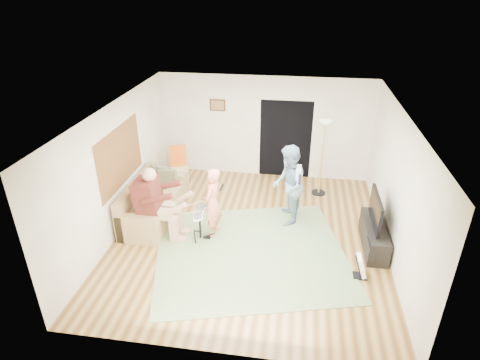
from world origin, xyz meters
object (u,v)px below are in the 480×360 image
(singer, at_px, (212,203))
(tv_cabinet, at_px, (374,236))
(guitar_spare, at_px, (362,265))
(guitarist, at_px, (288,185))
(torchiere_lamp, at_px, (323,145))
(dining_chair, at_px, (180,172))
(drum_kit, at_px, (200,226))
(sofa, at_px, (151,205))
(television, at_px, (376,210))

(singer, xyz_separation_m, tv_cabinet, (3.27, 0.04, -0.50))
(guitar_spare, bearing_deg, guitarist, 130.25)
(guitarist, xyz_separation_m, guitar_spare, (1.42, -1.68, -0.63))
(torchiere_lamp, bearing_deg, dining_chair, -179.06)
(guitarist, bearing_deg, drum_kit, -64.82)
(sofa, xyz_separation_m, torchiere_lamp, (3.77, 1.70, 1.01))
(guitar_spare, height_order, tv_cabinet, guitar_spare)
(guitarist, bearing_deg, tv_cabinet, 65.59)
(guitar_spare, relative_size, television, 0.83)
(guitar_spare, distance_m, torchiere_lamp, 3.34)
(drum_kit, xyz_separation_m, dining_chair, (-1.09, 2.29, 0.08))
(dining_chair, distance_m, television, 5.00)
(dining_chair, bearing_deg, sofa, -118.51)
(guitarist, distance_m, torchiere_lamp, 1.65)
(sofa, xyz_separation_m, dining_chair, (0.21, 1.64, 0.08))
(guitar_spare, bearing_deg, torchiere_lamp, 102.36)
(singer, height_order, torchiere_lamp, torchiere_lamp)
(guitarist, bearing_deg, guitar_spare, 37.17)
(drum_kit, relative_size, guitar_spare, 0.74)
(guitar_spare, height_order, torchiere_lamp, torchiere_lamp)
(singer, distance_m, guitar_spare, 3.12)
(drum_kit, height_order, torchiere_lamp, torchiere_lamp)
(torchiere_lamp, height_order, television, torchiere_lamp)
(sofa, relative_size, torchiere_lamp, 1.15)
(sofa, bearing_deg, dining_chair, 82.69)
(drum_kit, height_order, television, television)
(sofa, relative_size, tv_cabinet, 1.56)
(singer, distance_m, television, 3.22)
(drum_kit, height_order, guitarist, guitarist)
(sofa, distance_m, singer, 1.66)
(drum_kit, bearing_deg, torchiere_lamp, 43.45)
(sofa, xyz_separation_m, television, (4.75, -0.41, 0.56))
(sofa, height_order, drum_kit, sofa)
(guitar_spare, relative_size, tv_cabinet, 0.64)
(sofa, distance_m, television, 4.80)
(guitarist, height_order, television, guitarist)
(guitarist, relative_size, television, 1.64)
(guitar_spare, bearing_deg, sofa, 162.52)
(singer, distance_m, guitarist, 1.68)
(dining_chair, bearing_deg, torchiere_lamp, -20.26)
(guitarist, bearing_deg, singer, -67.06)
(tv_cabinet, bearing_deg, sofa, 175.11)
(singer, bearing_deg, sofa, -98.57)
(drum_kit, height_order, tv_cabinet, drum_kit)
(drum_kit, bearing_deg, sofa, 153.39)
(sofa, distance_m, tv_cabinet, 4.82)
(drum_kit, distance_m, tv_cabinet, 3.51)
(sofa, height_order, torchiere_lamp, torchiere_lamp)
(drum_kit, bearing_deg, tv_cabinet, 3.92)
(drum_kit, xyz_separation_m, guitarist, (1.73, 0.93, 0.60))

